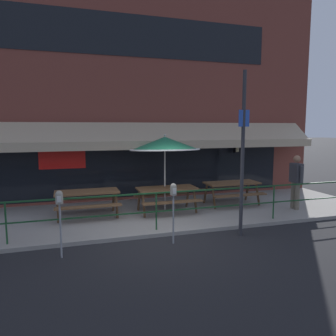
% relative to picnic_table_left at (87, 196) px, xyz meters
% --- Properties ---
extents(ground_plane, '(120.00, 120.00, 0.00)m').
position_rel_picnic_table_left_xyz_m(ground_plane, '(1.59, -2.05, -0.71)').
color(ground_plane, black).
extents(patio_deck, '(15.00, 4.00, 0.10)m').
position_rel_picnic_table_left_xyz_m(patio_deck, '(1.59, -0.05, -0.66)').
color(patio_deck, gray).
rests_on(patio_deck, ground).
extents(restaurant_building, '(15.00, 1.60, 8.25)m').
position_rel_picnic_table_left_xyz_m(restaurant_building, '(1.59, 2.18, 3.39)').
color(restaurant_building, brown).
rests_on(restaurant_building, ground).
extents(patio_railing, '(13.84, 0.04, 0.97)m').
position_rel_picnic_table_left_xyz_m(patio_railing, '(1.59, -1.75, 0.09)').
color(patio_railing, '#194723').
rests_on(patio_railing, patio_deck).
extents(picnic_table_left, '(1.80, 1.42, 0.76)m').
position_rel_picnic_table_left_xyz_m(picnic_table_left, '(0.00, 0.00, 0.00)').
color(picnic_table_left, brown).
rests_on(picnic_table_left, patio_deck).
extents(picnic_table_centre, '(1.80, 1.42, 0.76)m').
position_rel_picnic_table_left_xyz_m(picnic_table_centre, '(2.36, -0.17, 0.00)').
color(picnic_table_centre, brown).
rests_on(picnic_table_centre, patio_deck).
extents(picnic_table_right, '(1.80, 1.42, 0.76)m').
position_rel_picnic_table_left_xyz_m(picnic_table_right, '(4.71, 0.11, 0.00)').
color(picnic_table_right, brown).
rests_on(picnic_table_right, patio_deck).
extents(patio_umbrella_centre, '(2.14, 2.14, 2.38)m').
position_rel_picnic_table_left_xyz_m(patio_umbrella_centre, '(2.36, 0.04, 1.47)').
color(patio_umbrella_centre, '#B7B2A8').
rests_on(patio_umbrella_centre, patio_deck).
extents(pedestrian_walking, '(0.25, 0.62, 1.71)m').
position_rel_picnic_table_left_xyz_m(pedestrian_walking, '(6.37, -1.00, 0.35)').
color(pedestrian_walking, '#665B4C').
rests_on(pedestrian_walking, patio_deck).
extents(parking_meter_near, '(0.15, 0.16, 1.42)m').
position_rel_picnic_table_left_xyz_m(parking_meter_near, '(-0.70, -2.67, 0.44)').
color(parking_meter_near, gray).
rests_on(parking_meter_near, ground).
extents(parking_meter_far, '(0.15, 0.16, 1.42)m').
position_rel_picnic_table_left_xyz_m(parking_meter_far, '(1.78, -2.55, 0.44)').
color(parking_meter_far, gray).
rests_on(parking_meter_far, ground).
extents(street_sign_pole, '(0.28, 0.09, 4.03)m').
position_rel_picnic_table_left_xyz_m(street_sign_pole, '(3.57, -2.50, 1.37)').
color(street_sign_pole, '#2D2D33').
rests_on(street_sign_pole, ground).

